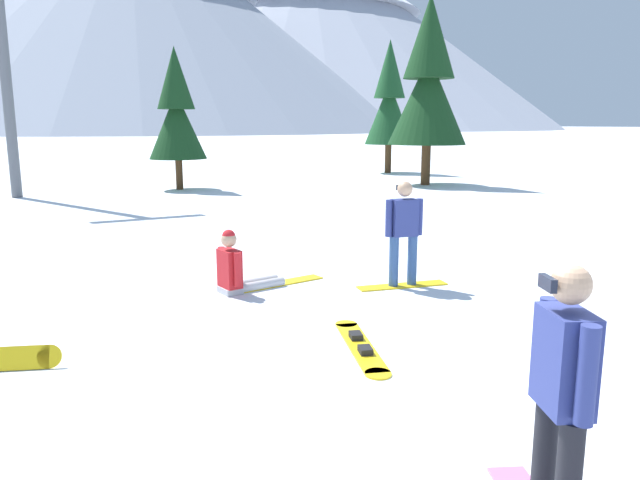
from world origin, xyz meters
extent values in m
plane|color=white|center=(0.00, 0.00, 0.00)|extent=(800.00, 800.00, 0.00)
cylinder|color=black|center=(-0.82, -0.78, 0.45)|extent=(0.15, 0.15, 0.86)
cube|color=navy|center=(-0.89, -0.92, 1.19)|extent=(0.38, 0.46, 0.62)
cylinder|color=navy|center=(-0.99, -1.16, 1.21)|extent=(0.11, 0.11, 0.58)
cylinder|color=navy|center=(-0.78, -0.68, 1.21)|extent=(0.11, 0.11, 0.58)
sphere|color=tan|center=(-0.89, -0.92, 1.66)|extent=(0.24, 0.24, 0.24)
cube|color=black|center=(-1.01, -0.87, 1.67)|extent=(0.11, 0.17, 0.08)
cube|color=yellow|center=(1.78, 4.43, 0.01)|extent=(1.51, 0.56, 0.02)
cylinder|color=#335184|center=(1.62, 4.46, 0.43)|extent=(0.15, 0.15, 0.80)
cylinder|color=#335184|center=(1.93, 4.39, 0.43)|extent=(0.15, 0.15, 0.80)
cube|color=navy|center=(1.78, 4.43, 1.12)|extent=(0.44, 0.31, 0.58)
cylinder|color=navy|center=(1.52, 4.48, 1.12)|extent=(0.11, 0.11, 0.58)
cylinder|color=navy|center=(2.03, 4.38, 1.12)|extent=(0.11, 0.11, 0.58)
sphere|color=tan|center=(1.78, 4.43, 1.57)|extent=(0.24, 0.24, 0.24)
cube|color=black|center=(1.80, 4.56, 1.58)|extent=(0.17, 0.07, 0.08)
cube|color=#B7B7BC|center=(-0.81, 5.34, 0.05)|extent=(0.33, 0.40, 0.10)
cylinder|color=#B7B7BC|center=(-0.33, 5.51, 0.07)|extent=(0.81, 0.26, 0.14)
cylinder|color=#B7B7BC|center=(-0.30, 5.31, 0.07)|extent=(0.81, 0.26, 0.14)
cube|color=yellow|center=(0.08, 5.47, 0.01)|extent=(1.58, 0.51, 0.02)
cube|color=red|center=(-0.81, 5.34, 0.39)|extent=(0.30, 0.43, 0.58)
cylinder|color=red|center=(-0.84, 5.59, 0.42)|extent=(0.11, 0.11, 0.52)
cylinder|color=red|center=(-0.77, 5.08, 0.42)|extent=(0.11, 0.11, 0.52)
sphere|color=tan|center=(-0.81, 5.34, 0.84)|extent=(0.24, 0.24, 0.24)
sphere|color=red|center=(-0.81, 5.34, 0.89)|extent=(0.20, 0.20, 0.20)
cube|color=yellow|center=(-0.23, 2.45, 0.01)|extent=(0.76, 1.60, 0.02)
cylinder|color=yellow|center=(0.02, 3.21, 0.01)|extent=(0.36, 0.36, 0.02)
cylinder|color=yellow|center=(-0.47, 1.69, 0.01)|extent=(0.36, 0.36, 0.02)
cube|color=black|center=(-0.15, 2.68, 0.06)|extent=(0.20, 0.23, 0.07)
cube|color=black|center=(-0.30, 2.22, 0.06)|extent=(0.20, 0.23, 0.07)
cylinder|color=yellow|center=(-3.48, 3.50, 0.12)|extent=(0.28, 0.20, 0.24)
cylinder|color=#472D19|center=(12.12, 17.32, 0.85)|extent=(0.39, 0.39, 1.70)
cone|color=#143819|center=(12.12, 17.32, 3.51)|extent=(3.25, 3.25, 3.62)
cone|color=#143819|center=(12.12, 17.32, 6.05)|extent=(2.11, 2.11, 3.32)
cylinder|color=#472D19|center=(2.39, 20.38, 0.60)|extent=(0.27, 0.27, 1.21)
cone|color=#143819|center=(2.39, 20.38, 2.49)|extent=(2.22, 2.22, 2.57)
cone|color=#143819|center=(2.39, 20.38, 4.29)|extent=(1.44, 1.44, 2.36)
cylinder|color=#472D19|center=(14.28, 23.35, 0.75)|extent=(0.34, 0.34, 1.50)
cone|color=#194723|center=(14.28, 23.35, 3.09)|extent=(2.49, 2.49, 3.19)
cone|color=#194723|center=(14.28, 23.35, 5.32)|extent=(1.62, 1.62, 2.92)
cylinder|color=#595B60|center=(-3.39, 20.47, 5.71)|extent=(0.36, 0.36, 11.41)
cone|color=#8C93A3|center=(38.50, 206.38, 35.26)|extent=(176.69, 176.69, 70.51)
cone|color=#9EA3B2|center=(125.19, 254.27, 42.20)|extent=(226.15, 226.15, 84.40)
camera|label=1|loc=(-3.74, -3.23, 2.58)|focal=33.76mm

